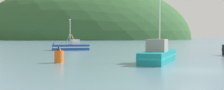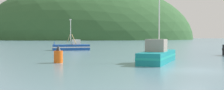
{
  "view_description": "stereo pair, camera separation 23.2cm",
  "coord_description": "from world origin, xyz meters",
  "views": [
    {
      "loc": [
        -8.78,
        -20.25,
        2.56
      ],
      "look_at": [
        -4.08,
        16.4,
        1.4
      ],
      "focal_mm": 45.58,
      "sensor_mm": 36.0,
      "label": 1
    },
    {
      "loc": [
        -8.55,
        -20.28,
        2.56
      ],
      "look_at": [
        -4.08,
        16.4,
        1.4
      ],
      "focal_mm": 45.58,
      "sensor_mm": 36.0,
      "label": 2
    }
  ],
  "objects": [
    {
      "name": "hill_mid_left",
      "position": [
        0.66,
        207.2,
        0.0
      ],
      "size": [
        164.8,
        131.84,
        87.57
      ],
      "primitive_type": "ellipsoid",
      "color": "#2D562D",
      "rests_on": "ground"
    },
    {
      "name": "hill_far_right",
      "position": [
        -41.59,
        256.25,
        0.0
      ],
      "size": [
        154.19,
        123.35,
        65.74
      ],
      "primitive_type": "ellipsoid",
      "color": "#2D562D",
      "rests_on": "ground"
    },
    {
      "name": "channel_buoy",
      "position": [
        -10.37,
        7.21,
        0.69
      ],
      "size": [
        0.86,
        0.86,
        1.66
      ],
      "color": "#E55914",
      "rests_on": "ground"
    },
    {
      "name": "fishing_boat_blue",
      "position": [
        -9.62,
        31.59,
        0.64
      ],
      "size": [
        6.85,
        11.3,
        5.62
      ],
      "rotation": [
        0.0,
        0.0,
        3.3
      ],
      "color": "#19479E",
      "rests_on": "ground"
    },
    {
      "name": "hill_mid_right",
      "position": [
        17.21,
        258.55,
        0.0
      ],
      "size": [
        150.34,
        120.27,
        89.51
      ],
      "primitive_type": "ellipsoid",
      "color": "#516B38",
      "rests_on": "ground"
    },
    {
      "name": "fishing_boat_teal",
      "position": [
        -0.84,
        6.45,
        0.74
      ],
      "size": [
        5.88,
        8.56,
        7.58
      ],
      "rotation": [
        0.0,
        0.0,
        1.09
      ],
      "color": "#147F84",
      "rests_on": "ground"
    },
    {
      "name": "ground_plane",
      "position": [
        0.0,
        0.0,
        0.0
      ],
      "size": [
        600.0,
        600.0,
        0.0
      ],
      "primitive_type": "plane",
      "color": "slate"
    }
  ]
}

